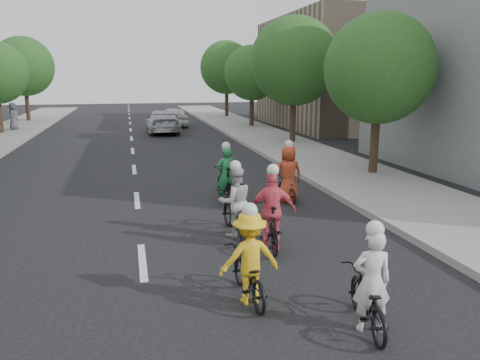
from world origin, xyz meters
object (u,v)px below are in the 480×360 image
object	(u,v)px
cyclist_5	(235,209)
follow_car_trail	(173,117)
cyclist_1	(249,265)
cyclist_0	(271,218)
cyclist_2	(288,180)
cyclist_4	(226,181)
follow_car_lead	(163,122)
spectator_2	(13,116)
cyclist_3	(368,294)

from	to	relation	value
cyclist_5	follow_car_trail	world-z (taller)	cyclist_5
cyclist_1	cyclist_5	bearing A→B (deg)	-102.05
cyclist_0	cyclist_5	bearing A→B (deg)	-55.28
cyclist_2	cyclist_5	xyz separation A→B (m)	(-2.20, -2.58, -0.03)
cyclist_4	follow_car_lead	world-z (taller)	cyclist_4
cyclist_5	follow_car_lead	distance (m)	21.45
follow_car_lead	spectator_2	xyz separation A→B (m)	(-9.89, 2.98, 0.32)
cyclist_3	follow_car_trail	world-z (taller)	cyclist_3
cyclist_2	follow_car_trail	xyz separation A→B (m)	(-1.19, 22.94, 0.06)
cyclist_0	cyclist_2	size ratio (longest dim) A/B	1.01
spectator_2	cyclist_0	bearing A→B (deg)	-146.92
cyclist_0	cyclist_3	xyz separation A→B (m)	(0.42, -3.50, -0.15)
cyclist_2	spectator_2	bearing A→B (deg)	-60.66
cyclist_3	follow_car_lead	size ratio (longest dim) A/B	0.34
cyclist_1	follow_car_lead	distance (m)	24.78
spectator_2	cyclist_3	bearing A→B (deg)	-148.68
cyclist_5	follow_car_lead	size ratio (longest dim) A/B	0.38
cyclist_3	cyclist_4	xyz separation A→B (m)	(-0.57, 7.62, 0.09)
cyclist_1	cyclist_2	size ratio (longest dim) A/B	0.91
cyclist_0	spectator_2	distance (m)	27.61
cyclist_0	cyclist_5	world-z (taller)	cyclist_0
cyclist_3	follow_car_lead	bearing A→B (deg)	-76.55
cyclist_3	follow_car_lead	world-z (taller)	cyclist_3
cyclist_1	follow_car_trail	world-z (taller)	cyclist_1
cyclist_2	cyclist_0	bearing A→B (deg)	66.16
spectator_2	cyclist_4	bearing A→B (deg)	-143.48
cyclist_5	follow_car_trail	bearing A→B (deg)	-96.04
cyclist_1	spectator_2	bearing A→B (deg)	-74.36
cyclist_3	cyclist_1	bearing A→B (deg)	-28.99
cyclist_3	follow_car_lead	distance (m)	26.06
cyclist_2	follow_car_trail	distance (m)	22.97
cyclist_2	spectator_2	size ratio (longest dim) A/B	1.02
cyclist_0	cyclist_4	world-z (taller)	cyclist_0
cyclist_3	spectator_2	size ratio (longest dim) A/B	0.95
cyclist_1	cyclist_3	distance (m)	1.96
cyclist_5	spectator_2	xyz separation A→B (m)	(-9.97, 24.43, 0.43)
cyclist_2	follow_car_trail	size ratio (longest dim) A/B	0.44
cyclist_0	cyclist_2	distance (m)	4.02
cyclist_0	cyclist_2	bearing A→B (deg)	-106.68
cyclist_0	cyclist_3	bearing A→B (deg)	104.15
follow_car_trail	cyclist_4	bearing A→B (deg)	83.58
cyclist_0	cyclist_3	size ratio (longest dim) A/B	1.09
cyclist_1	cyclist_2	world-z (taller)	cyclist_2
cyclist_1	cyclist_3	world-z (taller)	cyclist_1
cyclist_0	cyclist_4	xyz separation A→B (m)	(-0.15, 4.12, -0.05)
cyclist_1	follow_car_lead	bearing A→B (deg)	-94.17
cyclist_4	spectator_2	xyz separation A→B (m)	(-10.38, 21.40, 0.43)
cyclist_0	follow_car_lead	size ratio (longest dim) A/B	0.37
cyclist_1	cyclist_4	bearing A→B (deg)	-101.47
cyclist_1	cyclist_0	bearing A→B (deg)	-118.99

